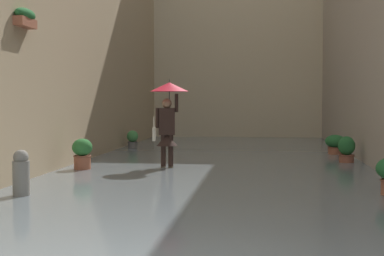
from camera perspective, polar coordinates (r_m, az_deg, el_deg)
The scene contains 9 objects.
ground_plane at distance 14.37m, azimuth 3.07°, elevation -3.84°, with size 60.00×60.00×0.00m, color slate.
flood_water at distance 14.37m, azimuth 3.07°, elevation -3.69°, with size 8.17×25.35×0.07m, color slate.
building_facade_far at distance 25.16m, azimuth 4.83°, elevation 12.20°, with size 10.97×1.80×11.51m, color beige.
person_wading at distance 13.00m, azimuth -2.54°, elevation 2.03°, with size 0.93×0.93×2.19m.
potted_plant_mid_left at distance 14.74m, azimuth 15.91°, elevation -2.23°, with size 0.44×0.44×0.75m.
potted_plant_mid_right at distance 13.03m, azimuth -11.45°, elevation -2.68°, with size 0.47×0.47×0.79m.
potted_plant_near_left at distance 16.91m, azimuth 14.81°, elevation -1.63°, with size 0.61×0.61×0.65m.
potted_plant_far_right at distance 18.75m, azimuth -6.27°, elevation -1.20°, with size 0.38×0.38×0.66m.
mooring_bollard at distance 9.70m, azimuth -17.50°, elevation -4.70°, with size 0.29×0.29×0.85m.
Camera 1 is at (-0.99, 4.56, 1.69)m, focal length 50.80 mm.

